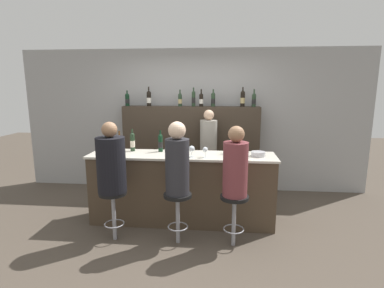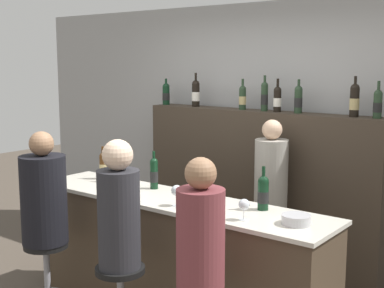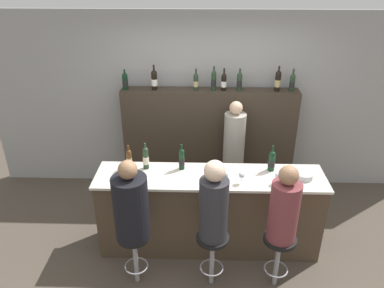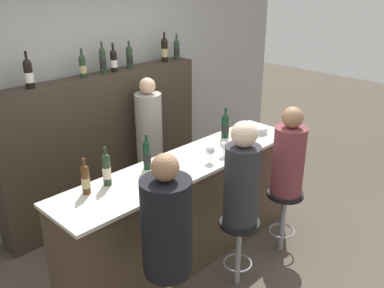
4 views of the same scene
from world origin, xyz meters
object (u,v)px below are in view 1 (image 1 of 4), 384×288
(wine_bottle_backbar_4, at_px, (201,100))
(bar_stool_middle, at_px, (178,205))
(wine_bottle_counter_2, at_px, (160,143))
(guest_seated_left, at_px, (111,162))
(wine_bottle_backbar_6, at_px, (243,99))
(wine_bottle_backbar_5, at_px, (213,99))
(wine_glass_2, at_px, (235,150))
(wine_bottle_counter_3, at_px, (232,144))
(bar_stool_left, at_px, (113,203))
(guest_seated_middle, at_px, (177,162))
(bartender, at_px, (208,158))
(wine_bottle_backbar_0, at_px, (127,99))
(bar_stool_right, at_px, (234,207))
(wine_bottle_counter_0, at_px, (120,143))
(wine_bottle_backbar_2, at_px, (180,100))
(wine_glass_1, at_px, (205,150))
(guest_seated_right, at_px, (235,166))
(wine_bottle_counter_1, at_px, (133,142))
(metal_bowl, at_px, (258,154))
(wine_glass_0, at_px, (192,149))
(wine_bottle_backbar_7, at_px, (254,100))
(wine_bottle_backbar_1, at_px, (149,98))

(wine_bottle_backbar_4, height_order, bar_stool_middle, wine_bottle_backbar_4)
(wine_bottle_counter_2, xyz_separation_m, guest_seated_left, (-0.46, -0.75, -0.11))
(wine_bottle_counter_2, xyz_separation_m, wine_bottle_backbar_6, (1.24, 1.12, 0.59))
(wine_bottle_counter_2, xyz_separation_m, bar_stool_middle, (0.35, -0.75, -0.63))
(wine_bottle_backbar_5, bearing_deg, wine_glass_2, -76.64)
(wine_bottle_backbar_6, height_order, guest_seated_left, wine_bottle_backbar_6)
(wine_bottle_backbar_6, xyz_separation_m, bar_stool_middle, (-0.88, -1.87, -1.22))
(wine_bottle_counter_3, xyz_separation_m, bar_stool_left, (-1.50, -0.75, -0.63))
(guest_seated_middle, height_order, bartender, bartender)
(wine_bottle_backbar_0, bearing_deg, wine_bottle_backbar_4, 0.00)
(wine_bottle_counter_3, bearing_deg, wine_bottle_backbar_6, 79.75)
(wine_bottle_counter_2, bearing_deg, wine_bottle_backbar_4, 65.37)
(wine_bottle_counter_2, height_order, bar_stool_right, wine_bottle_counter_2)
(wine_bottle_counter_3, distance_m, wine_bottle_backbar_4, 1.36)
(wine_bottle_counter_0, bearing_deg, wine_bottle_backbar_4, 44.96)
(guest_seated_left, relative_size, bar_stool_middle, 1.36)
(wine_bottle_counter_0, height_order, wine_bottle_backbar_2, wine_bottle_backbar_2)
(wine_glass_1, relative_size, guest_seated_middle, 0.16)
(wine_glass_1, bearing_deg, wine_bottle_counter_3, 38.65)
(bar_stool_middle, bearing_deg, wine_bottle_counter_3, 48.02)
(bar_stool_left, xyz_separation_m, guest_seated_right, (1.51, 0.00, 0.52))
(bar_stool_left, height_order, bar_stool_middle, same)
(wine_bottle_counter_1, distance_m, wine_bottle_backbar_2, 1.37)
(wine_bottle_backbar_5, relative_size, guest_seated_middle, 0.34)
(wine_bottle_counter_1, height_order, bartender, bartender)
(wine_bottle_backbar_5, relative_size, bar_stool_middle, 0.47)
(metal_bowl, bearing_deg, wine_bottle_counter_1, 174.68)
(wine_bottle_counter_1, bearing_deg, bar_stool_right, -27.32)
(wine_bottle_backbar_4, distance_m, wine_bottle_backbar_6, 0.72)
(wine_bottle_counter_1, bearing_deg, wine_glass_2, -11.28)
(wine_bottle_counter_2, xyz_separation_m, guest_seated_right, (1.04, -0.75, -0.11))
(wine_bottle_counter_1, height_order, wine_glass_0, wine_bottle_counter_1)
(wine_bottle_counter_3, bearing_deg, wine_bottle_backbar_4, 114.83)
(wine_bottle_backbar_4, distance_m, wine_bottle_backbar_7, 0.92)
(wine_bottle_counter_2, bearing_deg, guest_seated_right, -35.80)
(wine_bottle_backbar_4, xyz_separation_m, wine_bottle_backbar_5, (0.21, -0.00, 0.01))
(wine_glass_2, height_order, guest_seated_right, guest_seated_right)
(wine_bottle_backbar_0, height_order, bartender, wine_bottle_backbar_0)
(metal_bowl, bearing_deg, guest_seated_left, -162.30)
(wine_bottle_backbar_0, distance_m, bar_stool_left, 2.25)
(wine_bottle_backbar_1, bearing_deg, wine_bottle_backbar_5, -0.00)
(wine_bottle_counter_2, relative_size, bartender, 0.20)
(bartender, bearing_deg, wine_bottle_counter_0, -148.92)
(wine_glass_2, distance_m, metal_bowl, 0.35)
(wine_bottle_backbar_1, distance_m, wine_glass_1, 1.89)
(bartender, bearing_deg, wine_bottle_counter_1, -144.58)
(bar_stool_right, bearing_deg, bar_stool_left, 180.00)
(bar_stool_middle, bearing_deg, wine_glass_1, 55.96)
(wine_bottle_backbar_1, distance_m, metal_bowl, 2.32)
(wine_bottle_backbar_6, relative_size, bar_stool_right, 0.53)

